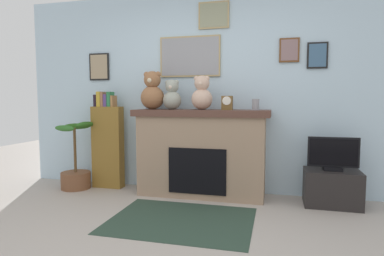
{
  "coord_description": "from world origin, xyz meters",
  "views": [
    {
      "loc": [
        0.9,
        -2.31,
        1.2
      ],
      "look_at": [
        -0.13,
        1.69,
        0.85
      ],
      "focal_mm": 30.88,
      "sensor_mm": 36.0,
      "label": 1
    }
  ],
  "objects_px": {
    "fireplace": "(202,152)",
    "teddy_bear_tan": "(172,96)",
    "potted_plant": "(76,169)",
    "bookshelf": "(108,144)",
    "teddy_bear_grey": "(202,94)",
    "teddy_bear_cream": "(152,92)",
    "tv_stand": "(332,188)",
    "candle_jar": "(256,105)",
    "television": "(333,155)",
    "mantel_clock": "(227,103)"
  },
  "relations": [
    {
      "from": "fireplace",
      "to": "teddy_bear_tan",
      "type": "height_order",
      "value": "teddy_bear_tan"
    },
    {
      "from": "potted_plant",
      "to": "teddy_bear_tan",
      "type": "distance_m",
      "value": 1.67
    },
    {
      "from": "bookshelf",
      "to": "teddy_bear_grey",
      "type": "relative_size",
      "value": 3.12
    },
    {
      "from": "potted_plant",
      "to": "teddy_bear_cream",
      "type": "height_order",
      "value": "teddy_bear_cream"
    },
    {
      "from": "tv_stand",
      "to": "teddy_bear_tan",
      "type": "bearing_deg",
      "value": 179.01
    },
    {
      "from": "bookshelf",
      "to": "potted_plant",
      "type": "distance_m",
      "value": 0.55
    },
    {
      "from": "candle_jar",
      "to": "teddy_bear_grey",
      "type": "bearing_deg",
      "value": -179.95
    },
    {
      "from": "teddy_bear_tan",
      "to": "teddy_bear_cream",
      "type": "bearing_deg",
      "value": -179.97
    },
    {
      "from": "television",
      "to": "teddy_bear_tan",
      "type": "xyz_separation_m",
      "value": [
        -1.91,
        0.03,
        0.66
      ]
    },
    {
      "from": "tv_stand",
      "to": "television",
      "type": "distance_m",
      "value": 0.38
    },
    {
      "from": "teddy_bear_tan",
      "to": "teddy_bear_grey",
      "type": "height_order",
      "value": "teddy_bear_grey"
    },
    {
      "from": "candle_jar",
      "to": "teddy_bear_grey",
      "type": "height_order",
      "value": "teddy_bear_grey"
    },
    {
      "from": "tv_stand",
      "to": "candle_jar",
      "type": "distance_m",
      "value": 1.28
    },
    {
      "from": "television",
      "to": "teddy_bear_cream",
      "type": "height_order",
      "value": "teddy_bear_cream"
    },
    {
      "from": "teddy_bear_cream",
      "to": "teddy_bear_grey",
      "type": "relative_size",
      "value": 1.16
    },
    {
      "from": "teddy_bear_cream",
      "to": "fireplace",
      "type": "bearing_deg",
      "value": 1.63
    },
    {
      "from": "bookshelf",
      "to": "television",
      "type": "distance_m",
      "value": 2.86
    },
    {
      "from": "bookshelf",
      "to": "teddy_bear_cream",
      "type": "height_order",
      "value": "teddy_bear_cream"
    },
    {
      "from": "fireplace",
      "to": "candle_jar",
      "type": "distance_m",
      "value": 0.89
    },
    {
      "from": "candle_jar",
      "to": "mantel_clock",
      "type": "height_order",
      "value": "mantel_clock"
    },
    {
      "from": "bookshelf",
      "to": "teddy_bear_grey",
      "type": "distance_m",
      "value": 1.49
    },
    {
      "from": "fireplace",
      "to": "candle_jar",
      "type": "xyz_separation_m",
      "value": [
        0.66,
        -0.02,
        0.6
      ]
    },
    {
      "from": "candle_jar",
      "to": "fireplace",
      "type": "bearing_deg",
      "value": 178.46
    },
    {
      "from": "tv_stand",
      "to": "television",
      "type": "relative_size",
      "value": 1.11
    },
    {
      "from": "potted_plant",
      "to": "candle_jar",
      "type": "distance_m",
      "value": 2.54
    },
    {
      "from": "bookshelf",
      "to": "television",
      "type": "height_order",
      "value": "bookshelf"
    },
    {
      "from": "potted_plant",
      "to": "candle_jar",
      "type": "xyz_separation_m",
      "value": [
        2.38,
        0.11,
        0.88
      ]
    },
    {
      "from": "bookshelf",
      "to": "teddy_bear_cream",
      "type": "relative_size",
      "value": 2.69
    },
    {
      "from": "tv_stand",
      "to": "bookshelf",
      "type": "bearing_deg",
      "value": 178.0
    },
    {
      "from": "television",
      "to": "candle_jar",
      "type": "xyz_separation_m",
      "value": [
        -0.87,
        0.03,
        0.56
      ]
    },
    {
      "from": "mantel_clock",
      "to": "teddy_bear_grey",
      "type": "distance_m",
      "value": 0.33
    },
    {
      "from": "tv_stand",
      "to": "mantel_clock",
      "type": "height_order",
      "value": "mantel_clock"
    },
    {
      "from": "potted_plant",
      "to": "fireplace",
      "type": "bearing_deg",
      "value": 4.3
    },
    {
      "from": "fireplace",
      "to": "teddy_bear_cream",
      "type": "relative_size",
      "value": 3.44
    },
    {
      "from": "tv_stand",
      "to": "teddy_bear_grey",
      "type": "xyz_separation_m",
      "value": [
        -1.53,
        0.03,
        1.07
      ]
    },
    {
      "from": "candle_jar",
      "to": "teddy_bear_cream",
      "type": "relative_size",
      "value": 0.27
    },
    {
      "from": "television",
      "to": "bookshelf",
      "type": "bearing_deg",
      "value": 177.97
    },
    {
      "from": "bookshelf",
      "to": "candle_jar",
      "type": "bearing_deg",
      "value": -1.91
    },
    {
      "from": "potted_plant",
      "to": "teddy_bear_cream",
      "type": "bearing_deg",
      "value": 5.89
    },
    {
      "from": "television",
      "to": "teddy_bear_cream",
      "type": "distance_m",
      "value": 2.29
    },
    {
      "from": "tv_stand",
      "to": "teddy_bear_tan",
      "type": "relative_size",
      "value": 1.61
    },
    {
      "from": "potted_plant",
      "to": "television",
      "type": "bearing_deg",
      "value": 1.35
    },
    {
      "from": "tv_stand",
      "to": "teddy_bear_grey",
      "type": "relative_size",
      "value": 1.44
    },
    {
      "from": "mantel_clock",
      "to": "teddy_bear_cream",
      "type": "bearing_deg",
      "value": 179.95
    },
    {
      "from": "potted_plant",
      "to": "teddy_bear_cream",
      "type": "xyz_separation_m",
      "value": [
        1.07,
        0.11,
        1.03
      ]
    },
    {
      "from": "potted_plant",
      "to": "candle_jar",
      "type": "height_order",
      "value": "candle_jar"
    },
    {
      "from": "teddy_bear_grey",
      "to": "bookshelf",
      "type": "bearing_deg",
      "value": 177.12
    },
    {
      "from": "bookshelf",
      "to": "television",
      "type": "relative_size",
      "value": 2.4
    },
    {
      "from": "fireplace",
      "to": "candle_jar",
      "type": "bearing_deg",
      "value": -1.54
    },
    {
      "from": "bookshelf",
      "to": "candle_jar",
      "type": "distance_m",
      "value": 2.06
    }
  ]
}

